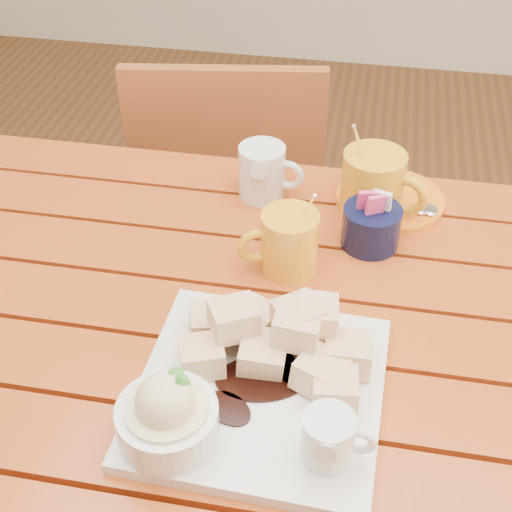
% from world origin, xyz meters
% --- Properties ---
extents(table, '(1.20, 0.79, 0.75)m').
position_xyz_m(table, '(0.00, 0.00, 0.64)').
color(table, maroon).
rests_on(table, ground).
extents(dessert_plate, '(0.30, 0.30, 0.12)m').
position_xyz_m(dessert_plate, '(0.02, -0.14, 0.79)').
color(dessert_plate, white).
rests_on(dessert_plate, table).
extents(coffee_mug_left, '(0.12, 0.08, 0.14)m').
position_xyz_m(coffee_mug_left, '(0.03, 0.11, 0.80)').
color(coffee_mug_left, orange).
rests_on(coffee_mug_left, table).
extents(coffee_mug_right, '(0.14, 0.10, 0.16)m').
position_xyz_m(coffee_mug_right, '(0.15, 0.27, 0.81)').
color(coffee_mug_right, orange).
rests_on(coffee_mug_right, table).
extents(cream_pitcher, '(0.11, 0.09, 0.09)m').
position_xyz_m(cream_pitcher, '(-0.03, 0.29, 0.80)').
color(cream_pitcher, white).
rests_on(cream_pitcher, table).
extents(sugar_caddy, '(0.09, 0.09, 0.10)m').
position_xyz_m(sugar_caddy, '(0.15, 0.19, 0.78)').
color(sugar_caddy, black).
rests_on(sugar_caddy, table).
extents(orange_saucer, '(0.18, 0.18, 0.02)m').
position_xyz_m(orange_saucer, '(0.18, 0.31, 0.76)').
color(orange_saucer, orange).
rests_on(orange_saucer, table).
extents(chair_far, '(0.46, 0.46, 0.85)m').
position_xyz_m(chair_far, '(-0.17, 0.65, 0.48)').
color(chair_far, brown).
rests_on(chair_far, ground).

